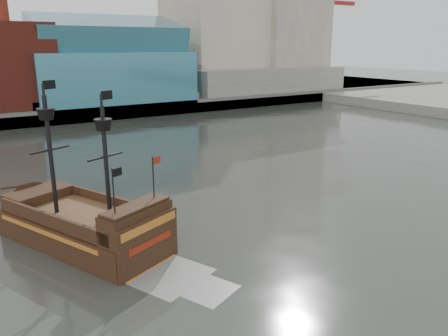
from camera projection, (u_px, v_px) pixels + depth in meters
ground at (335, 279)px, 25.91m from camera, size 400.00×400.00×0.00m
promenade_far at (40, 100)px, 100.45m from camera, size 220.00×60.00×2.00m
seawall at (71, 116)px, 76.38m from camera, size 220.00×1.00×2.60m
crane_a at (324, 24)px, 127.79m from camera, size 22.50×4.00×32.25m
crane_b at (322, 38)px, 141.83m from camera, size 19.10×4.00×26.25m
pirate_ship at (85, 230)px, 30.12m from camera, size 10.76×16.62×12.01m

